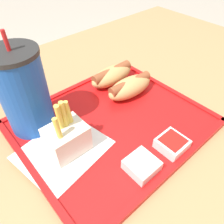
% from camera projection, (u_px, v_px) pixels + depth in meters
% --- Properties ---
extents(dining_table, '(1.40, 0.96, 0.75)m').
position_uv_depth(dining_table, '(118.00, 200.00, 0.75)').
color(dining_table, '#B27F51').
rests_on(dining_table, ground_plane).
extents(food_tray, '(0.39, 0.34, 0.01)m').
position_uv_depth(food_tray, '(112.00, 123.00, 0.49)').
color(food_tray, red).
rests_on(food_tray, dining_table).
extents(paper_napkin, '(0.18, 0.16, 0.00)m').
position_uv_depth(paper_napkin, '(63.00, 150.00, 0.43)').
color(paper_napkin, white).
rests_on(paper_napkin, food_tray).
extents(soda_cup, '(0.10, 0.10, 0.21)m').
position_uv_depth(soda_cup, '(24.00, 92.00, 0.42)').
color(soda_cup, '#194CA5').
rests_on(soda_cup, food_tray).
extents(hot_dog_far, '(0.13, 0.06, 0.05)m').
position_uv_depth(hot_dog_far, '(112.00, 75.00, 0.58)').
color(hot_dog_far, tan).
rests_on(hot_dog_far, food_tray).
extents(hot_dog_near, '(0.13, 0.06, 0.05)m').
position_uv_depth(hot_dog_near, '(130.00, 87.00, 0.54)').
color(hot_dog_near, tan).
rests_on(hot_dog_near, food_tray).
extents(fries_carton, '(0.07, 0.06, 0.12)m').
position_uv_depth(fries_carton, '(67.00, 137.00, 0.41)').
color(fries_carton, silver).
rests_on(fries_carton, food_tray).
extents(sauce_cup_mayo, '(0.05, 0.05, 0.02)m').
position_uv_depth(sauce_cup_mayo, '(142.00, 165.00, 0.39)').
color(sauce_cup_mayo, silver).
rests_on(sauce_cup_mayo, food_tray).
extents(sauce_cup_ketchup, '(0.05, 0.05, 0.02)m').
position_uv_depth(sauce_cup_ketchup, '(172.00, 144.00, 0.42)').
color(sauce_cup_ketchup, silver).
rests_on(sauce_cup_ketchup, food_tray).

